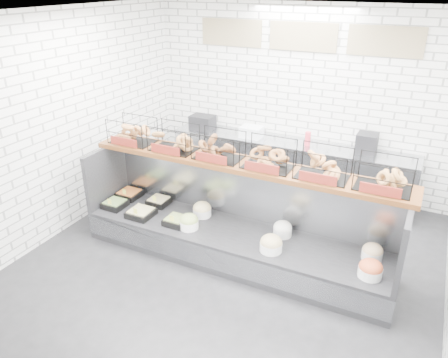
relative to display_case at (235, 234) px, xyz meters
The scene contains 5 objects.
ground 0.47m from the display_case, 89.11° to the right, with size 5.50×5.50×0.00m, color black.
room_shell 1.75m from the display_case, 88.82° to the left, with size 5.02×5.51×3.01m.
display_case is the anchor object (origin of this frame).
bagel_shelf 1.08m from the display_case, 89.22° to the left, with size 4.10×0.50×0.40m.
prep_counter 2.09m from the display_case, 90.16° to the left, with size 4.00×0.60×1.20m.
Camera 1 is at (1.97, -4.00, 3.33)m, focal length 35.00 mm.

